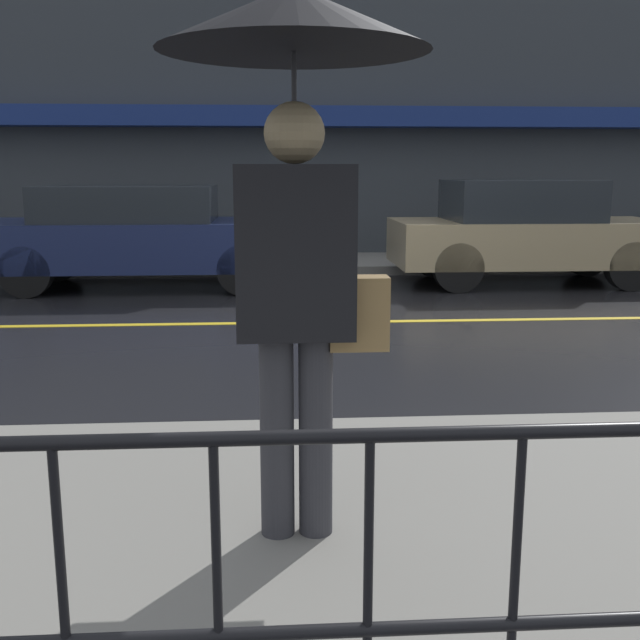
% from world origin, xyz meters
% --- Properties ---
extents(ground_plane, '(80.00, 80.00, 0.00)m').
position_xyz_m(ground_plane, '(0.00, 0.00, 0.00)').
color(ground_plane, black).
extents(sidewalk_near, '(28.00, 3.05, 0.15)m').
position_xyz_m(sidewalk_near, '(0.00, -5.24, 0.07)').
color(sidewalk_near, gray).
rests_on(sidewalk_near, ground_plane).
extents(sidewalk_far, '(28.00, 2.10, 0.15)m').
position_xyz_m(sidewalk_far, '(0.00, 4.76, 0.07)').
color(sidewalk_far, gray).
rests_on(sidewalk_far, ground_plane).
extents(lane_marking, '(25.20, 0.12, 0.01)m').
position_xyz_m(lane_marking, '(0.00, 0.00, 0.00)').
color(lane_marking, gold).
rests_on(lane_marking, ground_plane).
extents(building_storefront, '(28.00, 0.85, 5.39)m').
position_xyz_m(building_storefront, '(0.00, 5.94, 2.69)').
color(building_storefront, '#383D42').
rests_on(building_storefront, ground_plane).
extents(pedestrian, '(1.04, 1.04, 2.20)m').
position_xyz_m(pedestrian, '(-1.21, -5.20, 1.85)').
color(pedestrian, '#333338').
rests_on(pedestrian, sidewalk_near).
extents(car_navy, '(4.63, 1.78, 1.45)m').
position_xyz_m(car_navy, '(-3.17, 2.72, 0.76)').
color(car_navy, '#19234C').
rests_on(car_navy, ground_plane).
extents(car_tan, '(3.97, 1.71, 1.53)m').
position_xyz_m(car_tan, '(2.46, 2.72, 0.78)').
color(car_tan, tan).
rests_on(car_tan, ground_plane).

